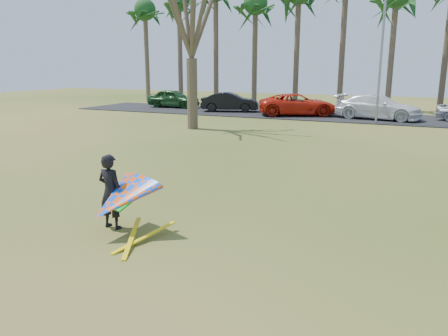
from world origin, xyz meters
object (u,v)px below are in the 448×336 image
at_px(car_1, 230,102).
at_px(kite_flyer, 118,198).
at_px(car_2, 298,104).
at_px(car_0, 174,98).
at_px(bare_tree_left, 191,10).
at_px(streetlight, 384,54).
at_px(car_3, 378,107).

bearing_deg(car_1, kite_flyer, -178.38).
xyz_separation_m(car_1, car_2, (5.86, -0.51, 0.05)).
xyz_separation_m(car_0, car_1, (6.03, -1.08, -0.03)).
distance_m(bare_tree_left, kite_flyer, 18.14).
height_order(streetlight, car_1, streetlight).
height_order(car_1, kite_flyer, kite_flyer).
xyz_separation_m(bare_tree_left, car_3, (9.86, 9.28, -6.00)).
height_order(car_1, car_3, car_3).
distance_m(car_2, car_3, 5.78).
xyz_separation_m(streetlight, car_0, (-17.96, 3.84, -3.60)).
relative_size(car_2, kite_flyer, 2.47).
height_order(bare_tree_left, car_1, bare_tree_left).
height_order(car_1, car_2, car_2).
relative_size(car_1, kite_flyer, 1.96).
xyz_separation_m(car_0, car_2, (11.89, -1.59, 0.01)).
height_order(car_0, car_2, car_2).
relative_size(bare_tree_left, car_1, 2.07).
distance_m(streetlight, car_2, 7.40).
bearing_deg(car_3, car_0, 94.87).
xyz_separation_m(car_2, car_3, (5.78, 0.03, 0.04)).
relative_size(car_0, car_2, 0.80).
bearing_deg(kite_flyer, streetlight, 81.13).
height_order(bare_tree_left, car_3, bare_tree_left).
bearing_deg(kite_flyer, bare_tree_left, 112.73).
xyz_separation_m(car_2, kite_flyer, (2.52, -25.01, -0.02)).
bearing_deg(car_3, bare_tree_left, 143.16).
distance_m(bare_tree_left, car_2, 11.78).
bearing_deg(car_3, kite_flyer, -177.49).
bearing_deg(streetlight, car_1, 167.00).
distance_m(bare_tree_left, streetlight, 12.58).
height_order(car_2, kite_flyer, kite_flyer).
xyz_separation_m(streetlight, car_2, (-6.07, 2.25, -3.59)).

